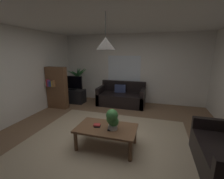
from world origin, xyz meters
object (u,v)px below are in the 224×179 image
(book_on_table_1, at_px, (97,125))
(tv, at_px, (72,83))
(remote_on_table_0, at_px, (112,128))
(potted_palm_corner, at_px, (78,84))
(remote_on_table_1, at_px, (109,129))
(coffee_table, at_px, (106,130))
(potted_plant_on_table, at_px, (112,119))
(couch_under_window, at_px, (121,97))
(pendant_lamp, at_px, (106,43))
(book_on_table_0, at_px, (97,126))
(bookshelf_corner, at_px, (57,88))
(tv_stand, at_px, (73,96))

(book_on_table_1, bearing_deg, tv, 129.38)
(remote_on_table_0, xyz_separation_m, potted_palm_corner, (-2.26, 2.82, 0.21))
(potted_palm_corner, bearing_deg, remote_on_table_1, -52.23)
(coffee_table, height_order, remote_on_table_1, remote_on_table_1)
(potted_plant_on_table, distance_m, tv, 3.31)
(couch_under_window, bearing_deg, potted_plant_on_table, -80.56)
(potted_plant_on_table, xyz_separation_m, potted_palm_corner, (-2.28, 2.85, 0.01))
(remote_on_table_0, xyz_separation_m, pendant_lamp, (-0.12, 0.02, 1.57))
(remote_on_table_1, distance_m, pendant_lamp, 1.57)
(couch_under_window, distance_m, remote_on_table_1, 2.72)
(book_on_table_0, distance_m, potted_plant_on_table, 0.37)
(tv, height_order, bookshelf_corner, bookshelf_corner)
(coffee_table, xyz_separation_m, pendant_lamp, (0.00, -0.00, 1.64))
(book_on_table_0, bearing_deg, potted_palm_corner, 124.71)
(book_on_table_1, height_order, pendant_lamp, pendant_lamp)
(couch_under_window, xyz_separation_m, book_on_table_0, (0.13, -2.67, 0.17))
(remote_on_table_0, height_order, tv, tv)
(potted_plant_on_table, xyz_separation_m, bookshelf_corner, (-2.46, 1.74, 0.07))
(tv_stand, xyz_separation_m, pendant_lamp, (2.14, -2.38, 1.76))
(potted_plant_on_table, relative_size, potted_palm_corner, 0.30)
(potted_palm_corner, bearing_deg, book_on_table_0, -55.29)
(remote_on_table_0, relative_size, potted_palm_corner, 0.12)
(remote_on_table_1, xyz_separation_m, bookshelf_corner, (-2.40, 1.75, 0.27))
(tv, bearing_deg, potted_plant_on_table, -46.49)
(remote_on_table_0, distance_m, tv, 3.30)
(remote_on_table_1, bearing_deg, book_on_table_1, 160.68)
(remote_on_table_0, height_order, remote_on_table_1, same)
(potted_palm_corner, xyz_separation_m, pendant_lamp, (2.14, -2.80, 1.36))
(book_on_table_1, height_order, tv_stand, tv_stand)
(remote_on_table_1, relative_size, pendant_lamp, 0.26)
(tv_stand, bearing_deg, tv, -90.00)
(couch_under_window, distance_m, coffee_table, 2.66)
(remote_on_table_1, bearing_deg, tv, 120.86)
(couch_under_window, height_order, remote_on_table_0, couch_under_window)
(remote_on_table_0, relative_size, tv_stand, 0.18)
(book_on_table_1, xyz_separation_m, remote_on_table_0, (0.32, -0.00, -0.02))
(tv, height_order, pendant_lamp, pendant_lamp)
(remote_on_table_0, bearing_deg, remote_on_table_1, -1.76)
(couch_under_window, bearing_deg, remote_on_table_1, -81.87)
(coffee_table, relative_size, remote_on_table_1, 7.33)
(coffee_table, bearing_deg, tv, 132.24)
(remote_on_table_0, relative_size, bookshelf_corner, 0.11)
(couch_under_window, distance_m, book_on_table_0, 2.67)
(potted_palm_corner, bearing_deg, tv_stand, -90.01)
(potted_palm_corner, relative_size, pendant_lamp, 2.22)
(potted_plant_on_table, bearing_deg, pendant_lamp, 163.46)
(remote_on_table_1, distance_m, potted_palm_corner, 3.62)
(couch_under_window, xyz_separation_m, potted_palm_corner, (-1.83, 0.17, 0.37))
(remote_on_table_1, relative_size, tv, 0.19)
(potted_palm_corner, bearing_deg, bookshelf_corner, -99.50)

